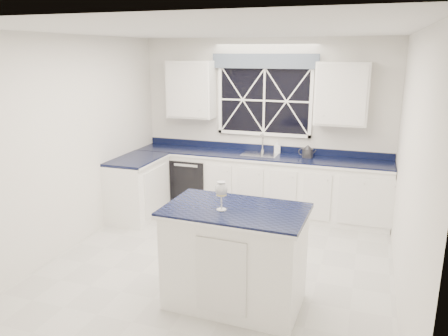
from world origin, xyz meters
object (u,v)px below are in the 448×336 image
(faucet, at_px, (262,142))
(wine_glass, at_px, (221,191))
(kettle, at_px, (307,152))
(dishwasher, at_px, (194,181))
(soap_bottle, at_px, (277,146))
(island, at_px, (235,256))

(faucet, distance_m, wine_glass, 2.93)
(faucet, height_order, kettle, faucet)
(kettle, bearing_deg, dishwasher, -173.39)
(faucet, xyz_separation_m, kettle, (0.73, -0.13, -0.07))
(kettle, bearing_deg, soap_bottle, 167.07)
(island, bearing_deg, faucet, 100.44)
(wine_glass, relative_size, soap_bottle, 1.37)
(faucet, bearing_deg, dishwasher, -169.98)
(faucet, bearing_deg, wine_glass, -83.75)
(island, bearing_deg, soap_bottle, 95.68)
(soap_bottle, bearing_deg, wine_glass, -88.38)
(kettle, height_order, wine_glass, wine_glass)
(island, xyz_separation_m, soap_bottle, (-0.19, 2.85, 0.53))
(island, height_order, kettle, kettle)
(wine_glass, bearing_deg, faucet, 96.25)
(wine_glass, xyz_separation_m, soap_bottle, (-0.08, 2.93, -0.18))
(faucet, distance_m, kettle, 0.75)
(faucet, distance_m, soap_bottle, 0.24)
(kettle, xyz_separation_m, wine_glass, (-0.42, -2.78, 0.19))
(dishwasher, bearing_deg, soap_bottle, 9.35)
(dishwasher, height_order, wine_glass, wine_glass)
(dishwasher, bearing_deg, faucet, 10.02)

